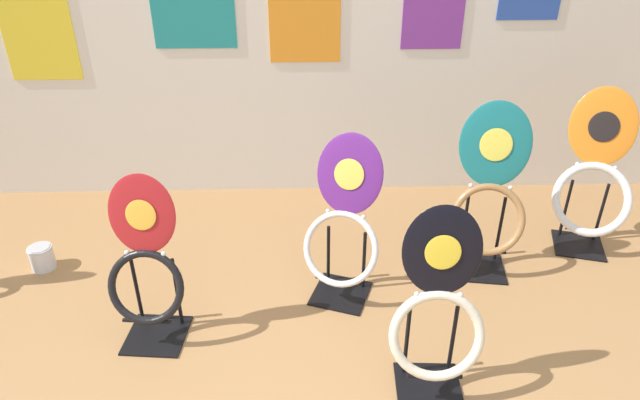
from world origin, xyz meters
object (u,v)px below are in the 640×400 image
toilet_seat_display_purple_note (344,226)px  toilet_seat_display_orange_sun (594,181)px  paint_can (42,257)px  toilet_seat_display_teal_sax (490,197)px  toilet_seat_display_crimson_swirl (146,272)px  toilet_seat_display_jazz_black (437,319)px

toilet_seat_display_purple_note → toilet_seat_display_orange_sun: toilet_seat_display_orange_sun is taller
paint_can → toilet_seat_display_purple_note: bearing=-8.6°
toilet_seat_display_purple_note → toilet_seat_display_orange_sun: (1.45, 0.40, 0.02)m
toilet_seat_display_orange_sun → toilet_seat_display_teal_sax: bearing=-162.7°
toilet_seat_display_crimson_swirl → toilet_seat_display_orange_sun: (2.36, 0.71, 0.05)m
paint_can → toilet_seat_display_teal_sax: bearing=-1.3°
toilet_seat_display_jazz_black → paint_can: size_ratio=6.13×
toilet_seat_display_jazz_black → toilet_seat_display_purple_note: 0.75m
toilet_seat_display_orange_sun → toilet_seat_display_teal_sax: toilet_seat_display_teal_sax is taller
toilet_seat_display_crimson_swirl → toilet_seat_display_jazz_black: bearing=-16.4°
toilet_seat_display_jazz_black → paint_can: bearing=155.2°
toilet_seat_display_jazz_black → toilet_seat_display_teal_sax: (0.46, 0.87, 0.06)m
toilet_seat_display_crimson_swirl → paint_can: toilet_seat_display_crimson_swirl is taller
toilet_seat_display_orange_sun → toilet_seat_display_teal_sax: (-0.66, -0.21, 0.02)m
toilet_seat_display_crimson_swirl → paint_can: size_ratio=5.85×
toilet_seat_display_purple_note → paint_can: size_ratio=6.08×
paint_can → toilet_seat_display_crimson_swirl: bearing=-36.5°
toilet_seat_display_teal_sax → paint_can: bearing=178.7°
toilet_seat_display_jazz_black → toilet_seat_display_teal_sax: bearing=62.3°
paint_can → toilet_seat_display_orange_sun: bearing=2.8°
toilet_seat_display_crimson_swirl → toilet_seat_display_teal_sax: toilet_seat_display_teal_sax is taller
toilet_seat_display_purple_note → toilet_seat_display_orange_sun: size_ratio=0.93×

